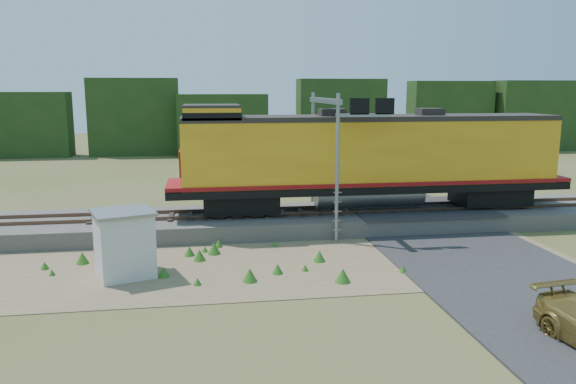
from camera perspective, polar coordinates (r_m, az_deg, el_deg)
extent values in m
plane|color=#475123|center=(22.15, 1.68, -7.51)|extent=(140.00, 140.00, 0.00)
cube|color=slate|center=(27.74, -0.53, -2.94)|extent=(70.00, 5.00, 0.80)
cube|color=brown|center=(26.94, -0.32, -2.30)|extent=(70.00, 0.10, 0.16)
cube|color=brown|center=(28.33, -0.74, -1.66)|extent=(70.00, 0.10, 0.16)
cube|color=#8C7754|center=(22.36, -3.64, -7.31)|extent=(26.00, 8.00, 0.03)
cube|color=#38383A|center=(29.44, 13.08, -1.57)|extent=(7.00, 5.20, 0.06)
cube|color=#38383A|center=(44.58, 5.48, 1.66)|extent=(7.00, 24.00, 0.08)
cube|color=#1D3914|center=(58.95, -4.97, 6.95)|extent=(36.00, 3.00, 6.50)
cube|color=black|center=(27.32, -4.84, -1.02)|extent=(3.58, 2.29, 0.90)
cube|color=black|center=(30.96, 19.80, -0.25)|extent=(3.58, 2.29, 0.90)
cube|color=black|center=(28.36, 8.30, 0.62)|extent=(19.91, 2.99, 0.36)
cylinder|color=gray|center=(28.44, 8.28, -0.33)|extent=(5.47, 1.19, 1.19)
cube|color=yellow|center=(28.12, 8.39, 4.08)|extent=(18.41, 2.89, 3.09)
cube|color=maroon|center=(28.31, 8.32, 1.21)|extent=(19.91, 3.04, 0.18)
cube|color=#28231E|center=(27.98, 8.48, 7.46)|extent=(18.41, 2.94, 0.24)
cube|color=yellow|center=(26.75, -7.77, 7.84)|extent=(2.59, 2.89, 0.70)
cube|color=#28231E|center=(26.73, -7.79, 8.67)|extent=(2.59, 2.94, 0.12)
cube|color=black|center=(26.75, -7.77, 7.73)|extent=(2.64, 2.94, 0.35)
cube|color=maroon|center=(26.96, -10.83, 2.99)|extent=(0.10, 1.99, 1.19)
cube|color=#28231E|center=(27.46, 4.48, 7.97)|extent=(1.19, 1.00, 0.45)
cube|color=#28231E|center=(28.99, 14.20, 7.81)|extent=(1.19, 1.00, 0.45)
cube|color=silver|center=(21.52, -16.29, -5.18)|extent=(2.41, 2.41, 2.37)
cube|color=gray|center=(21.23, -16.46, -1.97)|extent=(2.65, 2.65, 0.11)
cylinder|color=gray|center=(24.87, 5.02, 2.31)|extent=(0.17, 0.17, 6.64)
cylinder|color=gray|center=(30.29, 2.53, 3.80)|extent=(0.17, 0.17, 6.64)
cube|color=gray|center=(27.35, 3.72, 9.25)|extent=(0.24, 6.20, 0.24)
cube|color=gray|center=(24.94, 7.67, 7.75)|extent=(2.47, 0.14, 0.14)
cube|color=black|center=(24.87, 7.27, 8.63)|extent=(0.85, 0.14, 0.71)
cube|color=black|center=(25.21, 9.79, 8.59)|extent=(0.85, 0.14, 0.71)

